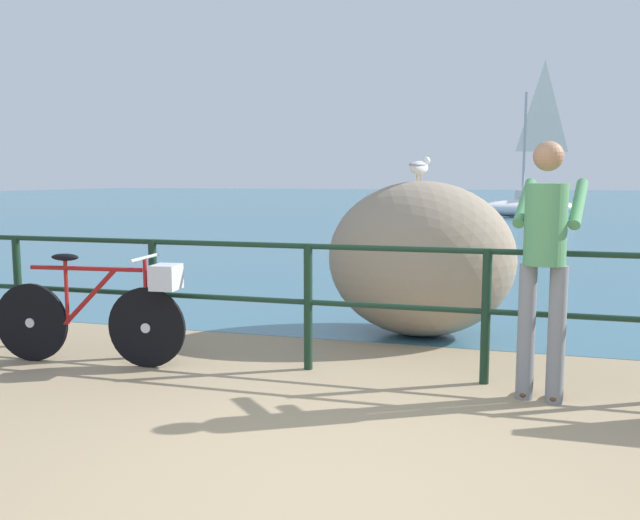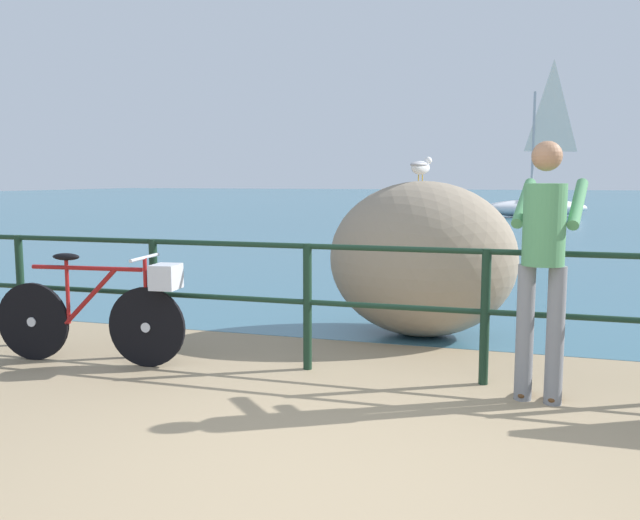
% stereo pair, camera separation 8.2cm
% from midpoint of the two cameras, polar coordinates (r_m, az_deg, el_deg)
% --- Properties ---
extents(ground_plane, '(120.00, 120.00, 0.10)m').
position_cam_midpoint_polar(ground_plane, '(23.14, 13.71, 2.81)').
color(ground_plane, '#937F60').
extents(sea_surface, '(120.00, 90.00, 0.01)m').
position_cam_midpoint_polar(sea_surface, '(51.09, 14.99, 4.97)').
color(sea_surface, '#38667A').
rests_on(sea_surface, ground_plane).
extents(promenade_railing, '(9.75, 0.07, 1.02)m').
position_cam_midpoint_polar(promenade_railing, '(5.20, 5.84, -3.00)').
color(promenade_railing, black).
rests_on(promenade_railing, ground_plane).
extents(bicycle, '(1.70, 0.48, 0.92)m').
position_cam_midpoint_polar(bicycle, '(5.81, -18.22, -4.01)').
color(bicycle, black).
rests_on(bicycle, ground_plane).
extents(person_at_railing, '(0.52, 0.67, 1.78)m').
position_cam_midpoint_polar(person_at_railing, '(4.80, 18.06, 0.13)').
color(person_at_railing, slate).
rests_on(person_at_railing, ground_plane).
extents(breakwater_boulder_main, '(1.81, 1.43, 1.51)m').
position_cam_midpoint_polar(breakwater_boulder_main, '(6.60, 8.18, 0.09)').
color(breakwater_boulder_main, gray).
rests_on(breakwater_boulder_main, ground).
extents(seagull, '(0.23, 0.33, 0.23)m').
position_cam_midpoint_polar(seagull, '(6.58, 8.06, 7.87)').
color(seagull, gold).
rests_on(seagull, breakwater_boulder_main).
extents(sailboat, '(4.53, 3.06, 6.16)m').
position_cam_midpoint_polar(sailboat, '(28.22, 17.19, 4.95)').
color(sailboat, white).
rests_on(sailboat, sea_surface).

